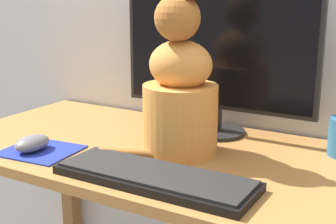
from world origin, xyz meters
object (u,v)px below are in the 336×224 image
keyboard (155,177)px  cat (179,92)px  monitor (217,54)px  computer_mouse_left (32,143)px

keyboard → cat: cat is taller
monitor → cat: 0.21m
monitor → keyboard: size_ratio=1.28×
computer_mouse_left → cat: 0.39m
computer_mouse_left → cat: bearing=28.8°
computer_mouse_left → cat: size_ratio=0.24×
keyboard → cat: 0.24m
monitor → computer_mouse_left: size_ratio=5.67×
monitor → computer_mouse_left: bearing=-130.8°
keyboard → computer_mouse_left: (-0.37, 0.01, 0.01)m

